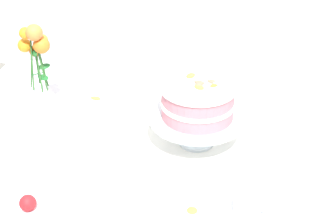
{
  "coord_description": "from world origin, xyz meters",
  "views": [
    {
      "loc": [
        0.32,
        -1.26,
        1.64
      ],
      "look_at": [
        0.06,
        0.01,
        0.86
      ],
      "focal_mm": 54.87,
      "sensor_mm": 36.0,
      "label": 1
    }
  ],
  "objects": [
    {
      "name": "dining_table",
      "position": [
        0.0,
        -0.02,
        0.65
      ],
      "size": [
        1.4,
        1.0,
        0.74
      ],
      "color": "white",
      "rests_on": "ground"
    },
    {
      "name": "linen_napkin",
      "position": [
        0.14,
        0.04,
        0.74
      ],
      "size": [
        0.36,
        0.36,
        0.0
      ],
      "primitive_type": "cube",
      "rotation": [
        0.0,
        0.0,
        0.13
      ],
      "color": "white",
      "rests_on": "dining_table"
    },
    {
      "name": "cake_stand",
      "position": [
        0.14,
        0.04,
        0.82
      ],
      "size": [
        0.29,
        0.29,
        0.1
      ],
      "color": "silver",
      "rests_on": "linen_napkin"
    },
    {
      "name": "layer_cake",
      "position": [
        0.14,
        0.04,
        0.9
      ],
      "size": [
        0.22,
        0.22,
        0.12
      ],
      "color": "#CC7A84",
      "rests_on": "cake_stand"
    },
    {
      "name": "flower_vase",
      "position": [
        -0.39,
        0.11,
        0.89
      ],
      "size": [
        0.11,
        0.09,
        0.33
      ],
      "color": "silver",
      "rests_on": "dining_table"
    },
    {
      "name": "teacup",
      "position": [
        0.32,
        -0.25,
        0.76
      ],
      "size": [
        0.13,
        0.13,
        0.06
      ],
      "color": "white",
      "rests_on": "dining_table"
    },
    {
      "name": "fallen_rose",
      "position": [
        -0.24,
        -0.35,
        0.76
      ],
      "size": [
        0.14,
        0.11,
        0.04
      ],
      "color": "#2D6028",
      "rests_on": "dining_table"
    },
    {
      "name": "loose_petal_1",
      "position": [
        0.18,
        -0.27,
        0.74
      ],
      "size": [
        0.04,
        0.04,
        0.0
      ],
      "primitive_type": "ellipsoid",
      "rotation": [
        0.0,
        0.0,
        2.18
      ],
      "color": "yellow",
      "rests_on": "dining_table"
    },
    {
      "name": "loose_petal_2",
      "position": [
        -0.26,
        0.25,
        0.74
      ],
      "size": [
        0.04,
        0.03,
        0.01
      ],
      "primitive_type": "ellipsoid",
      "rotation": [
        0.0,
        0.0,
        6.05
      ],
      "color": "yellow",
      "rests_on": "dining_table"
    }
  ]
}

